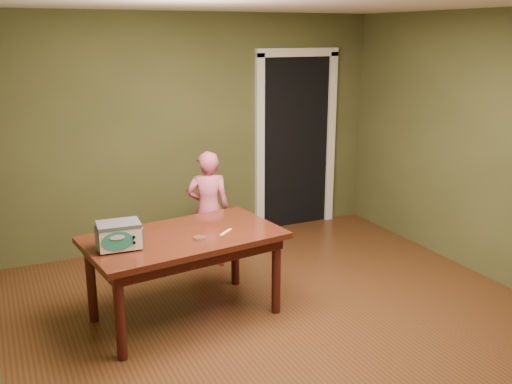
% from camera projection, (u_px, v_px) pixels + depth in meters
% --- Properties ---
extents(floor, '(5.00, 5.00, 0.00)m').
position_uv_depth(floor, '(303.00, 335.00, 4.64)').
color(floor, '#562F18').
rests_on(floor, ground).
extents(room_shell, '(4.52, 5.02, 2.61)m').
position_uv_depth(room_shell, '(308.00, 127.00, 4.18)').
color(room_shell, '#4F512B').
rests_on(room_shell, ground).
extents(doorway, '(1.10, 0.66, 2.25)m').
position_uv_depth(doorway, '(284.00, 139.00, 7.32)').
color(doorway, black).
rests_on(doorway, ground).
extents(dining_table, '(1.70, 1.09, 0.75)m').
position_uv_depth(dining_table, '(184.00, 246.00, 4.77)').
color(dining_table, '#38190C').
rests_on(dining_table, floor).
extents(toy_oven, '(0.36, 0.26, 0.21)m').
position_uv_depth(toy_oven, '(119.00, 235.00, 4.41)').
color(toy_oven, '#4C4F54').
rests_on(toy_oven, dining_table).
extents(baking_pan, '(0.10, 0.10, 0.02)m').
position_uv_depth(baking_pan, '(200.00, 238.00, 4.64)').
color(baking_pan, silver).
rests_on(baking_pan, dining_table).
extents(spatula, '(0.15, 0.13, 0.01)m').
position_uv_depth(spatula, '(226.00, 232.00, 4.79)').
color(spatula, '#E1CD62').
rests_on(spatula, dining_table).
extents(child, '(0.52, 0.43, 1.23)m').
position_uv_depth(child, '(208.00, 209.00, 5.89)').
color(child, '#DE5B7C').
rests_on(child, floor).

